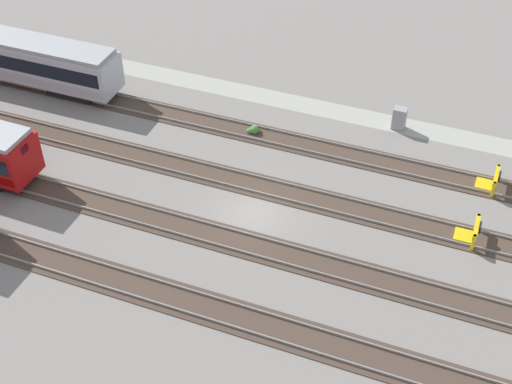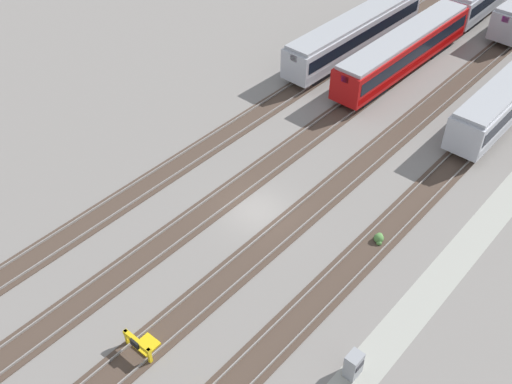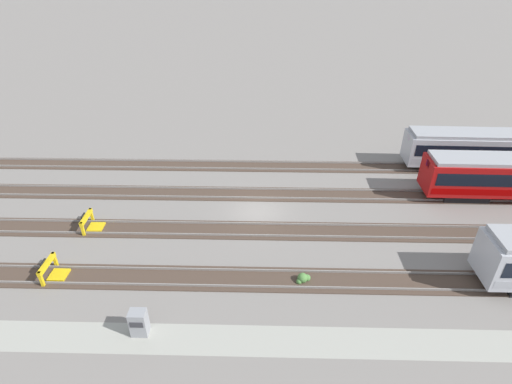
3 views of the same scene
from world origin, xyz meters
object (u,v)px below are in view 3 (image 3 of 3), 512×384
at_px(weed_clump, 303,278).
at_px(bumper_stop_nearest_track, 52,270).
at_px(bumper_stop_near_inner_track, 91,223).
at_px(electrical_cabinet, 139,323).
at_px(subway_car_front_row_left_inner, 506,149).

bearing_deg(weed_clump, bumper_stop_nearest_track, 179.78).
height_order(bumper_stop_near_inner_track, weed_clump, bumper_stop_near_inner_track).
relative_size(electrical_cabinet, weed_clump, 1.74).
xyz_separation_m(bumper_stop_near_inner_track, electrical_cabinet, (6.20, -9.30, 0.29)).
distance_m(bumper_stop_near_inner_track, weed_clump, 16.14).
bearing_deg(subway_car_front_row_left_inner, electrical_cabinet, -145.84).
height_order(electrical_cabinet, weed_clump, electrical_cabinet).
xyz_separation_m(subway_car_front_row_left_inner, weed_clump, (-19.62, -15.34, -1.80)).
distance_m(subway_car_front_row_left_inner, weed_clump, 24.97).
xyz_separation_m(bumper_stop_nearest_track, weed_clump, (15.79, -0.06, -0.27)).
height_order(subway_car_front_row_left_inner, electrical_cabinet, subway_car_front_row_left_inner).
bearing_deg(electrical_cabinet, subway_car_front_row_left_inner, 34.16).
bearing_deg(bumper_stop_nearest_track, electrical_cabinet, -32.14).
relative_size(bumper_stop_near_inner_track, electrical_cabinet, 1.25).
bearing_deg(bumper_stop_near_inner_track, bumper_stop_nearest_track, -95.61).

